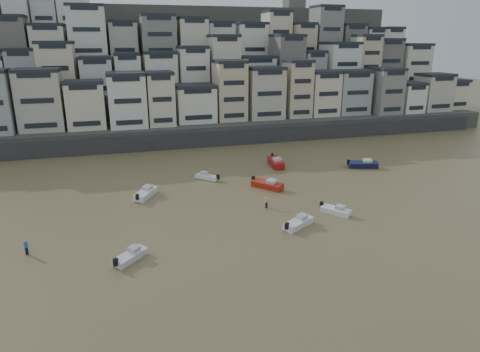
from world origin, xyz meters
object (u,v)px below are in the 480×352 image
object	(u,v)px
boat_f	(146,192)
boat_h	(207,176)
boat_g	(363,163)
boat_b	(336,210)
boat_j	(130,255)
person_pink	(266,202)
boat_i	(276,161)
person_blue	(26,247)
boat_a	(298,222)
boat_e	(267,183)

from	to	relation	value
boat_f	boat_h	world-z (taller)	boat_f
boat_g	boat_b	bearing A→B (deg)	-111.95
boat_j	boat_h	size ratio (longest dim) A/B	1.02
boat_j	boat_h	xyz separation A→B (m)	(13.43, 24.44, -0.01)
person_pink	boat_f	bearing A→B (deg)	150.10
boat_j	boat_i	world-z (taller)	boat_i
boat_i	boat_f	bearing A→B (deg)	-60.02
person_blue	boat_a	bearing A→B (deg)	-2.91
boat_f	boat_i	bearing A→B (deg)	-37.83
boat_i	boat_h	bearing A→B (deg)	-64.45
boat_e	person_blue	size ratio (longest dim) A/B	3.27
boat_h	boat_i	bearing A→B (deg)	-116.43
boat_e	boat_i	bearing A→B (deg)	116.89
boat_b	person_blue	bearing A→B (deg)	-124.02
boat_e	boat_b	size ratio (longest dim) A/B	1.29
boat_e	boat_i	size ratio (longest dim) A/B	0.88
boat_b	person_blue	xyz separation A→B (m)	(-37.38, -0.86, 0.27)
boat_j	person_pink	xyz separation A→B (m)	(18.61, 9.90, 0.26)
person_blue	person_pink	xyz separation A→B (m)	(29.27, 5.44, 0.00)
boat_b	boat_i	world-z (taller)	boat_i
boat_j	boat_i	bearing A→B (deg)	1.56
boat_f	boat_a	xyz separation A→B (m)	(17.29, -15.99, -0.08)
boat_a	boat_b	bearing A→B (deg)	-9.80
boat_i	boat_h	distance (m)	14.55
boat_j	boat_a	xyz separation A→B (m)	(20.29, 2.89, 0.07)
boat_j	boat_b	xyz separation A→B (m)	(26.72, 5.32, -0.01)
boat_e	boat_i	world-z (taller)	boat_i
boat_f	person_blue	distance (m)	19.86
boat_e	person_blue	world-z (taller)	person_blue
boat_f	boat_e	size ratio (longest dim) A/B	0.98
boat_h	person_blue	bearing A→B (deg)	85.04
boat_j	boat_g	size ratio (longest dim) A/B	0.79
boat_e	boat_f	bearing A→B (deg)	-130.46
boat_g	boat_j	bearing A→B (deg)	-132.73
boat_b	boat_j	bearing A→B (deg)	-114.08
boat_g	person_pink	world-z (taller)	person_pink
boat_j	person_pink	bearing A→B (deg)	-17.21
boat_f	boat_j	world-z (taller)	boat_f
boat_f	boat_e	distance (m)	18.52
boat_a	person_pink	xyz separation A→B (m)	(-1.68, 7.01, 0.19)
boat_g	boat_i	xyz separation A→B (m)	(-14.64, 5.67, 0.11)
boat_a	boat_f	bearing A→B (deg)	106.73
boat_h	person_blue	distance (m)	31.30
person_blue	boat_h	bearing A→B (deg)	39.68
boat_b	boat_i	distance (m)	23.68
boat_e	boat_a	size ratio (longest dim) A/B	1.14
person_pink	boat_e	bearing A→B (deg)	69.50
boat_g	boat_h	bearing A→B (deg)	-164.10
boat_i	person_pink	xyz separation A→B (m)	(-8.64, -19.09, -0.01)
boat_b	boat_i	size ratio (longest dim) A/B	0.68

